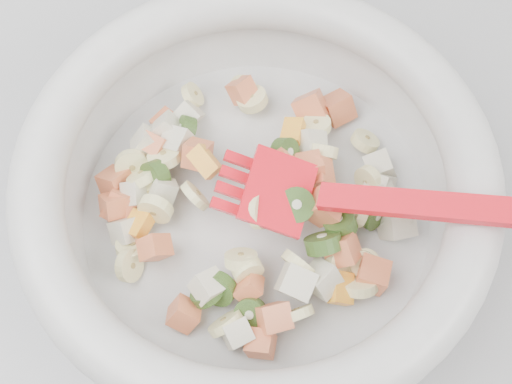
# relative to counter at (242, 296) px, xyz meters

# --- Properties ---
(counter) EXTENTS (2.00, 0.60, 0.90)m
(counter) POSITION_rel_counter_xyz_m (0.00, 0.00, 0.00)
(counter) COLOR gray
(counter) RESTS_ON ground
(mixing_bowl) EXTENTS (0.41, 0.35, 0.13)m
(mixing_bowl) POSITION_rel_counter_xyz_m (0.04, -0.05, 0.50)
(mixing_bowl) COLOR silver
(mixing_bowl) RESTS_ON counter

